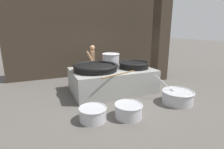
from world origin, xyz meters
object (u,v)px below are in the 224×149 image
giant_wok_near (96,67)px  cook (92,63)px  prep_bowl_vegetables (178,96)px  prep_bowl_meat (93,113)px  prep_bowl_extra (128,110)px  giant_wok_far (134,65)px  stock_pot (111,59)px

giant_wok_near → cook: bearing=77.9°
prep_bowl_vegetables → prep_bowl_meat: (-2.68, -0.00, -0.03)m
prep_bowl_vegetables → prep_bowl_extra: size_ratio=1.58×
giant_wok_near → giant_wok_far: (1.42, -0.14, 0.00)m
giant_wok_near → prep_bowl_meat: 2.07m
giant_wok_near → giant_wok_far: 1.43m
prep_bowl_vegetables → cook: bearing=119.1°
giant_wok_far → prep_bowl_extra: giant_wok_far is taller
giant_wok_near → stock_pot: (0.81, 0.58, 0.13)m
giant_wok_near → prep_bowl_meat: bearing=-110.4°
cook → prep_bowl_meat: (-0.95, -3.11, -0.66)m
giant_wok_far → stock_pot: size_ratio=1.61×
prep_bowl_vegetables → prep_bowl_extra: prep_bowl_vegetables is taller
giant_wok_near → stock_pot: size_ratio=2.21×
cook → prep_bowl_extra: bearing=100.4°
cook → prep_bowl_vegetables: bearing=130.7°
prep_bowl_vegetables → prep_bowl_extra: (-1.80, -0.20, -0.02)m
cook → prep_bowl_vegetables: cook is taller
giant_wok_near → giant_wok_far: bearing=-5.7°
giant_wok_near → prep_bowl_vegetables: bearing=-41.9°
giant_wok_far → prep_bowl_extra: size_ratio=1.51×
prep_bowl_vegetables → prep_bowl_meat: 2.68m
cook → prep_bowl_vegetables: 3.61m
giant_wok_near → prep_bowl_extra: 2.15m
prep_bowl_extra → giant_wok_far: bearing=57.1°
giant_wok_near → cook: size_ratio=0.97×
stock_pot → cook: bearing=126.2°
stock_pot → giant_wok_far: bearing=-49.6°
stock_pot → prep_bowl_vegetables: stock_pot is taller
giant_wok_far → stock_pot: bearing=130.4°
prep_bowl_meat → prep_bowl_extra: size_ratio=0.96×
giant_wok_far → cook: cook is taller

